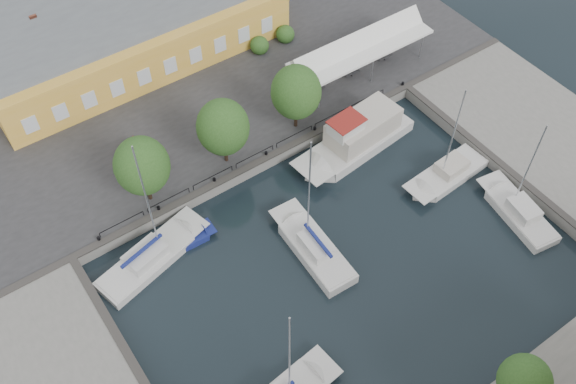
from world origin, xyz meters
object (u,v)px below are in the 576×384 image
object	(u,v)px
car_red	(143,155)
west_boat_a	(151,259)
trawler	(357,139)
center_sailboat	(313,249)
east_boat_b	(447,175)
warehouse	(124,28)
tent_canopy	(361,48)
east_boat_c	(518,213)
launch_nw	(189,240)

from	to	relation	value
car_red	west_boat_a	distance (m)	9.36
car_red	trawler	distance (m)	17.91
center_sailboat	east_boat_b	size ratio (longest dim) A/B	1.11
warehouse	tent_canopy	bearing A→B (deg)	-39.86
warehouse	tent_canopy	world-z (taller)	warehouse
tent_canopy	car_red	xyz separation A→B (m)	(-21.58, 1.31, -1.98)
warehouse	east_boat_c	bearing A→B (deg)	-63.56
tent_canopy	trawler	size ratio (longest dim) A/B	1.18
tent_canopy	west_boat_a	distance (m)	26.64
trawler	west_boat_a	bearing A→B (deg)	-179.13
east_boat_b	east_boat_c	distance (m)	6.34
warehouse	launch_nw	xyz separation A→B (m)	(-5.68, -20.93, -4.34)
east_boat_b	east_boat_c	size ratio (longest dim) A/B	1.08
center_sailboat	west_boat_a	bearing A→B (deg)	148.81
tent_canopy	east_boat_c	bearing A→B (deg)	-89.56
trawler	east_boat_b	bearing A→B (deg)	-60.40
east_boat_c	launch_nw	xyz separation A→B (m)	(-22.43, 12.75, -0.17)
center_sailboat	launch_nw	bearing A→B (deg)	138.82
center_sailboat	east_boat_c	size ratio (longest dim) A/B	1.20
west_boat_a	launch_nw	distance (m)	3.18
car_red	launch_nw	bearing A→B (deg)	-107.88
warehouse	west_boat_a	distance (m)	23.11
center_sailboat	trawler	size ratio (longest dim) A/B	1.00
warehouse	car_red	distance (m)	13.77
tent_canopy	center_sailboat	size ratio (longest dim) A/B	1.18
car_red	west_boat_a	xyz separation A→B (m)	(-3.87, -8.39, -1.44)
east_boat_c	launch_nw	world-z (taller)	east_boat_c
car_red	warehouse	bearing A→B (deg)	55.22
trawler	launch_nw	bearing A→B (deg)	-179.02
trawler	launch_nw	world-z (taller)	trawler
tent_canopy	east_boat_b	size ratio (longest dim) A/B	1.31
warehouse	west_boat_a	xyz separation A→B (m)	(-8.85, -20.94, -4.16)
tent_canopy	center_sailboat	bearing A→B (deg)	-138.41
trawler	east_boat_b	distance (m)	8.05
warehouse	launch_nw	world-z (taller)	warehouse
warehouse	trawler	xyz separation A→B (m)	(10.98, -20.64, -3.41)
west_boat_a	east_boat_b	bearing A→B (deg)	-15.65
east_boat_c	center_sailboat	bearing A→B (deg)	157.04
tent_canopy	launch_nw	bearing A→B (deg)	-162.39
car_red	east_boat_c	xyz separation A→B (m)	(21.73, -21.13, -1.45)
warehouse	launch_nw	size ratio (longest dim) A/B	6.88
car_red	trawler	size ratio (longest dim) A/B	0.36
tent_canopy	car_red	world-z (taller)	tent_canopy
center_sailboat	west_boat_a	distance (m)	12.14
trawler	west_boat_a	world-z (taller)	west_boat_a
east_boat_b	launch_nw	distance (m)	21.67
warehouse	tent_canopy	size ratio (longest dim) A/B	2.04
east_boat_c	launch_nw	bearing A→B (deg)	150.38
west_boat_a	warehouse	bearing A→B (deg)	67.08
center_sailboat	east_boat_c	world-z (taller)	center_sailboat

